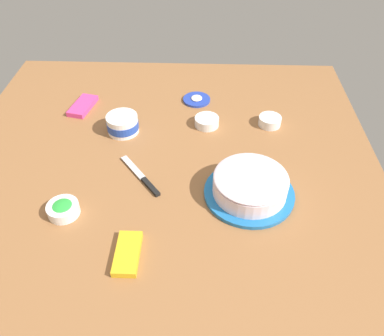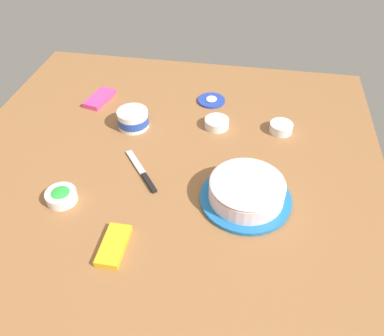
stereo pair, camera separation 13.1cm
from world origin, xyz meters
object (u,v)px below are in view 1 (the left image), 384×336
Objects in this scene: frosting_tub_lid at (197,99)px; sprinkle_bowl_orange at (270,121)px; spreading_knife at (143,179)px; sprinkle_bowl_yellow at (207,121)px; candy_box_lower at (128,253)px; frosted_cake at (250,185)px; candy_box_upper at (83,106)px; frosting_tub at (123,124)px; sprinkle_bowl_green at (63,209)px.

frosting_tub_lid is 0.34m from sprinkle_bowl_orange.
sprinkle_bowl_yellow is at bearing -33.43° from spreading_knife.
candy_box_lower reaches higher than frosting_tub_lid.
sprinkle_bowl_orange reaches higher than spreading_knife.
frosted_cake is 3.06× the size of sprinkle_bowl_yellow.
frosted_cake is 1.91× the size of candy_box_upper.
frosting_tub is at bearing 96.43° from sprinkle_bowl_orange.
frosting_tub reaches higher than sprinkle_bowl_orange.
spreading_knife is 2.06× the size of sprinkle_bowl_yellow.
sprinkle_bowl_orange is at bearing -15.68° from frosted_cake.
candy_box_upper is at bearing 36.07° from spreading_knife.
sprinkle_bowl_yellow is (-0.18, -0.05, 0.01)m from frosting_tub_lid.
candy_box_upper is at bearing 98.86° from frosting_tub_lid.
candy_box_lower is (-0.64, 0.47, -0.01)m from sprinkle_bowl_orange.
frosted_cake is 0.41m from sprinkle_bowl_yellow.
sprinkle_bowl_green is at bearing 125.55° from sprinkle_bowl_orange.
frosting_tub is 0.44m from sprinkle_bowl_green.
frosted_cake is 0.57m from frosting_tub.
frosting_tub is 0.25m from candy_box_upper.
sprinkle_bowl_yellow reaches higher than candy_box_upper.
frosting_tub is at bearing -14.88° from sprinkle_bowl_green.
candy_box_lower and candy_box_upper have the same top height.
frosting_tub_lid is at bearing -50.41° from frosting_tub.
frosted_cake is 0.44m from candy_box_lower.
sprinkle_bowl_orange is (0.01, -0.25, 0.00)m from sprinkle_bowl_yellow.
frosting_tub_lid is at bearing -11.92° from candy_box_lower.
candy_box_upper is at bearing 83.22° from sprinkle_bowl_orange.
candy_box_lower reaches higher than spreading_knife.
frosted_cake is at bearing -125.02° from frosting_tub.
frosted_cake reaches higher than spreading_knife.
sprinkle_bowl_yellow is at bearing -18.93° from candy_box_lower.
candy_box_upper is (0.43, 0.31, 0.00)m from spreading_knife.
frosted_cake reaches higher than frosting_tub_lid.
sprinkle_bowl_yellow reaches higher than candy_box_lower.
sprinkle_bowl_green is (-0.49, 0.69, 0.00)m from sprinkle_bowl_orange.
frosted_cake is 2.04× the size of candy_box_lower.
frosting_tub is at bearing 10.72° from candy_box_lower.
frosting_tub_lid is 0.59× the size of spreading_knife.
frosting_tub is 0.80× the size of candy_box_upper.
sprinkle_bowl_yellow is (0.38, 0.14, -0.02)m from frosted_cake.
sprinkle_bowl_green reaches higher than sprinkle_bowl_yellow.
frosting_tub_lid is 0.19m from sprinkle_bowl_yellow.
frosting_tub_lid is at bearing 14.17° from sprinkle_bowl_yellow.
spreading_knife is at bearing 80.87° from frosted_cake.
sprinkle_bowl_green is 0.27m from candy_box_lower.
sprinkle_bowl_orange is (0.34, -0.46, 0.01)m from spreading_knife.
sprinkle_bowl_yellow is at bearing -80.82° from frosting_tub.
sprinkle_bowl_green is (-0.66, 0.39, 0.02)m from frosting_tub_lid.
frosting_tub is 0.37m from frosting_tub_lid.
frosted_cake reaches higher than candy_box_upper.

